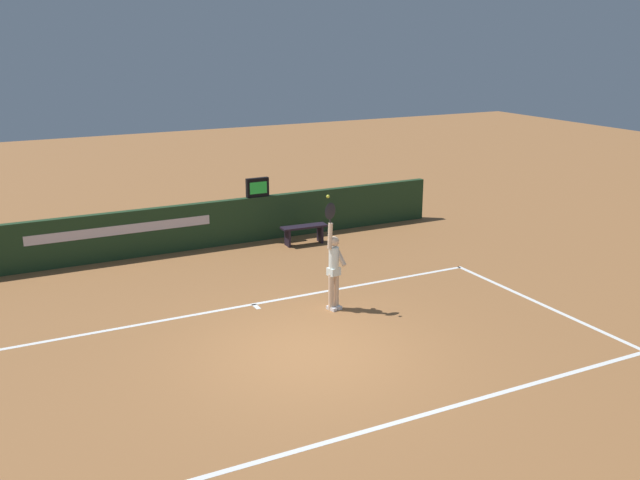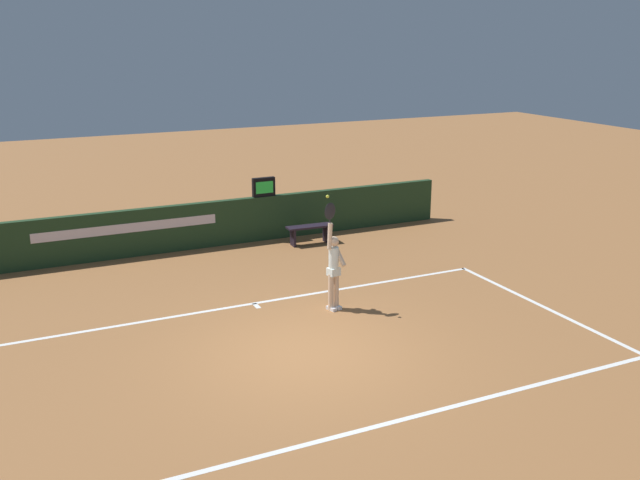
% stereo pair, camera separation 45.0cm
% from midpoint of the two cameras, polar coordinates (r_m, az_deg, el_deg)
% --- Properties ---
extents(ground_plane, '(60.00, 60.00, 0.00)m').
position_cam_midpoint_polar(ground_plane, '(12.93, -1.90, -8.99)').
color(ground_plane, '#996338').
extents(court_lines, '(10.93, 5.47, 0.00)m').
position_cam_midpoint_polar(court_lines, '(12.91, -1.87, -9.00)').
color(court_lines, white).
rests_on(court_lines, ground).
extents(back_wall, '(14.64, 0.20, 1.22)m').
position_cam_midpoint_polar(back_wall, '(19.01, -11.08, 1.02)').
color(back_wall, '#1F3B20').
rests_on(back_wall, ground).
extents(speed_display, '(0.63, 0.14, 0.52)m').
position_cam_midpoint_polar(speed_display, '(19.40, -5.69, 4.20)').
color(speed_display, black).
rests_on(speed_display, back_wall).
extents(tennis_player, '(0.45, 0.38, 2.28)m').
position_cam_midpoint_polar(tennis_player, '(14.52, 0.21, -2.11)').
color(tennis_player, beige).
rests_on(tennis_player, ground).
extents(tennis_ball, '(0.07, 0.07, 0.07)m').
position_cam_midpoint_polar(tennis_ball, '(13.97, -0.28, 3.50)').
color(tennis_ball, '#CFDA39').
extents(courtside_bench_near, '(1.27, 0.42, 0.51)m').
position_cam_midpoint_polar(courtside_bench_near, '(19.19, -1.96, 0.75)').
color(courtside_bench_near, black).
rests_on(courtside_bench_near, ground).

